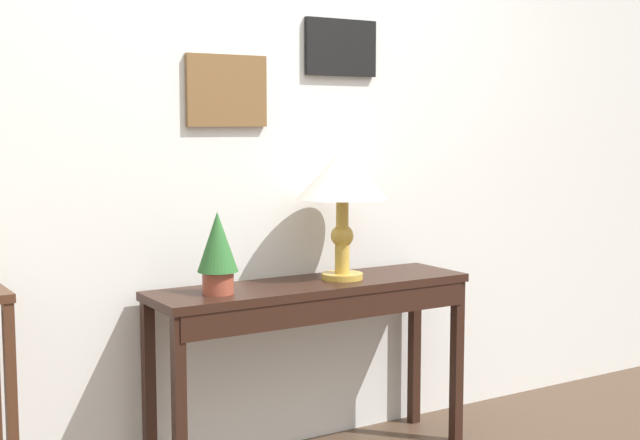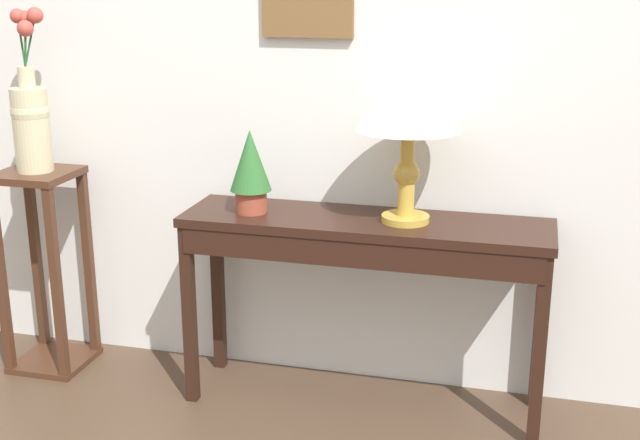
{
  "view_description": "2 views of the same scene",
  "coord_description": "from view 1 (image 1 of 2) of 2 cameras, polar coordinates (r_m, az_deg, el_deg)",
  "views": [
    {
      "loc": [
        -1.78,
        -1.81,
        1.42
      ],
      "look_at": [
        0.14,
        1.28,
        1.03
      ],
      "focal_mm": 49.52,
      "sensor_mm": 36.0,
      "label": 1
    },
    {
      "loc": [
        0.69,
        -1.65,
        1.66
      ],
      "look_at": [
        -0.05,
        1.2,
        0.78
      ],
      "focal_mm": 46.6,
      "sensor_mm": 36.0,
      "label": 2
    }
  ],
  "objects": [
    {
      "name": "potted_plant_on_console",
      "position": [
        3.43,
        -6.64,
        -1.88
      ],
      "size": [
        0.16,
        0.16,
        0.32
      ],
      "color": "#9E4733",
      "rests_on": "console_table"
    },
    {
      "name": "console_table",
      "position": [
        3.68,
        -0.34,
        -5.76
      ],
      "size": [
        1.39,
        0.37,
        0.77
      ],
      "color": "black",
      "rests_on": "ground"
    },
    {
      "name": "table_lamp",
      "position": [
        3.71,
        1.46,
        2.62
      ],
      "size": [
        0.38,
        0.38,
        0.55
      ],
      "color": "gold",
      "rests_on": "console_table"
    },
    {
      "name": "back_wall_with_art",
      "position": [
        3.82,
        -4.0,
        5.8
      ],
      "size": [
        9.0,
        0.13,
        2.8
      ],
      "color": "silver",
      "rests_on": "ground"
    }
  ]
}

